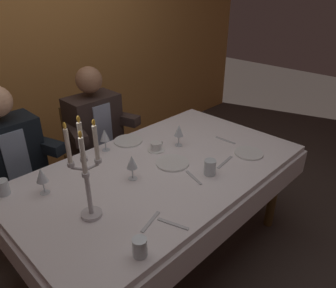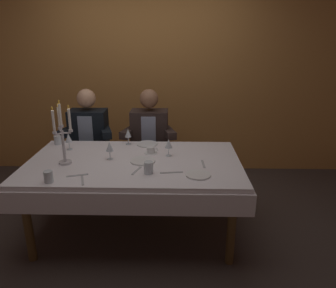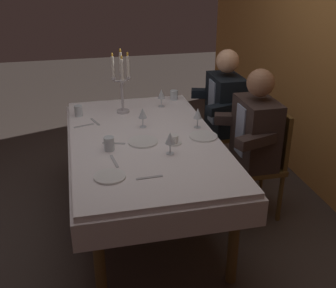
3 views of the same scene
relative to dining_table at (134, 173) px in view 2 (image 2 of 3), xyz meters
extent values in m
plane|color=#3E342F|center=(0.00, 0.00, -0.62)|extent=(12.00, 12.00, 0.00)
cube|color=#C68440|center=(0.00, 1.66, 0.73)|extent=(6.00, 0.12, 2.70)
cube|color=white|center=(0.00, 0.00, 0.10)|extent=(1.90, 1.10, 0.04)
cube|color=white|center=(0.00, 0.00, -0.01)|extent=(1.94, 1.14, 0.18)
cylinder|color=brown|center=(-0.83, -0.43, -0.27)|extent=(0.07, 0.07, 0.70)
cylinder|color=brown|center=(0.83, -0.43, -0.27)|extent=(0.07, 0.07, 0.70)
cylinder|color=brown|center=(-0.83, 0.43, -0.27)|extent=(0.07, 0.07, 0.70)
cylinder|color=brown|center=(0.83, 0.43, -0.27)|extent=(0.07, 0.07, 0.70)
cylinder|color=silver|center=(-0.59, -0.08, 0.13)|extent=(0.11, 0.11, 0.02)
cylinder|color=silver|center=(-0.59, -0.08, 0.28)|extent=(0.02, 0.02, 0.28)
cylinder|color=silver|center=(-0.59, -0.08, 0.46)|extent=(0.04, 0.04, 0.02)
cylinder|color=white|center=(-0.59, -0.08, 0.56)|extent=(0.02, 0.02, 0.18)
ellipsoid|color=yellow|center=(-0.59, -0.08, 0.66)|extent=(0.02, 0.02, 0.03)
cylinder|color=silver|center=(-0.55, -0.08, 0.40)|extent=(0.07, 0.01, 0.01)
cylinder|color=silver|center=(-0.52, -0.08, 0.42)|extent=(0.04, 0.04, 0.02)
cylinder|color=white|center=(-0.52, -0.08, 0.52)|extent=(0.02, 0.02, 0.18)
ellipsoid|color=yellow|center=(-0.52, -0.08, 0.62)|extent=(0.02, 0.02, 0.03)
cylinder|color=silver|center=(-0.61, -0.05, 0.40)|extent=(0.05, 0.07, 0.01)
cylinder|color=silver|center=(-0.63, -0.02, 0.42)|extent=(0.04, 0.04, 0.02)
cylinder|color=white|center=(-0.63, -0.02, 0.52)|extent=(0.02, 0.02, 0.18)
ellipsoid|color=yellow|center=(-0.63, -0.02, 0.62)|extent=(0.02, 0.02, 0.03)
cylinder|color=silver|center=(-0.61, -0.12, 0.40)|extent=(0.05, 0.07, 0.01)
cylinder|color=silver|center=(-0.63, -0.15, 0.42)|extent=(0.04, 0.04, 0.02)
cylinder|color=white|center=(-0.63, -0.15, 0.52)|extent=(0.02, 0.02, 0.18)
ellipsoid|color=yellow|center=(-0.63, -0.15, 0.62)|extent=(0.02, 0.02, 0.03)
cylinder|color=white|center=(0.56, -0.32, 0.13)|extent=(0.20, 0.20, 0.01)
cylinder|color=white|center=(0.08, 0.44, 0.13)|extent=(0.22, 0.22, 0.01)
cylinder|color=white|center=(0.08, -0.02, 0.13)|extent=(0.22, 0.22, 0.01)
cylinder|color=silver|center=(-0.11, 0.45, 0.12)|extent=(0.06, 0.06, 0.00)
cylinder|color=silver|center=(-0.11, 0.45, 0.16)|extent=(0.01, 0.01, 0.07)
cone|color=silver|center=(-0.11, 0.45, 0.24)|extent=(0.07, 0.07, 0.08)
cylinder|color=silver|center=(-0.67, 0.28, 0.12)|extent=(0.06, 0.06, 0.00)
cylinder|color=silver|center=(-0.67, 0.28, 0.16)|extent=(0.01, 0.01, 0.07)
cone|color=silver|center=(-0.67, 0.28, 0.24)|extent=(0.07, 0.07, 0.08)
cylinder|color=#E0D172|center=(-0.67, 0.28, 0.22)|extent=(0.04, 0.04, 0.03)
cylinder|color=silver|center=(-0.22, 0.03, 0.12)|extent=(0.06, 0.06, 0.00)
cylinder|color=silver|center=(-0.22, 0.03, 0.16)|extent=(0.01, 0.01, 0.07)
cone|color=silver|center=(-0.22, 0.03, 0.24)|extent=(0.07, 0.07, 0.08)
cylinder|color=maroon|center=(-0.22, 0.03, 0.22)|extent=(0.04, 0.04, 0.03)
cylinder|color=silver|center=(0.31, 0.13, 0.12)|extent=(0.06, 0.06, 0.00)
cylinder|color=silver|center=(0.31, 0.13, 0.16)|extent=(0.01, 0.01, 0.07)
cone|color=silver|center=(0.31, 0.13, 0.24)|extent=(0.07, 0.07, 0.08)
cylinder|color=silver|center=(-0.59, -0.47, 0.16)|extent=(0.07, 0.07, 0.09)
cylinder|color=silver|center=(0.16, -0.28, 0.17)|extent=(0.07, 0.07, 0.10)
cylinder|color=silver|center=(-0.84, 0.44, 0.16)|extent=(0.07, 0.07, 0.09)
cylinder|color=white|center=(0.14, 0.19, 0.12)|extent=(0.12, 0.12, 0.01)
cylinder|color=white|center=(0.14, 0.19, 0.15)|extent=(0.08, 0.08, 0.05)
torus|color=white|center=(0.19, 0.19, 0.15)|extent=(0.04, 0.01, 0.04)
cube|color=#B7B7BC|center=(0.34, -0.26, 0.12)|extent=(0.19, 0.04, 0.01)
cube|color=#B7B7BC|center=(-0.34, -0.43, 0.12)|extent=(0.07, 0.17, 0.01)
cube|color=#B7B7BC|center=(0.05, -0.24, 0.12)|extent=(0.07, 0.17, 0.01)
cube|color=#B7B7BC|center=(-0.41, -0.34, 0.12)|extent=(0.17, 0.07, 0.01)
cube|color=#B7B7BC|center=(0.62, -0.07, 0.12)|extent=(0.03, 0.17, 0.01)
cylinder|color=brown|center=(-0.81, 0.70, -0.41)|extent=(0.04, 0.04, 0.42)
cylinder|color=brown|center=(-0.45, 0.70, -0.41)|extent=(0.04, 0.04, 0.42)
cylinder|color=brown|center=(-0.81, 1.06, -0.41)|extent=(0.04, 0.04, 0.42)
cylinder|color=brown|center=(-0.45, 1.06, -0.41)|extent=(0.04, 0.04, 0.42)
cube|color=brown|center=(-0.63, 0.88, -0.18)|extent=(0.42, 0.42, 0.04)
cube|color=brown|center=(-0.63, 1.07, 0.06)|extent=(0.38, 0.04, 0.44)
cube|color=black|center=(-0.63, 0.88, 0.11)|extent=(0.42, 0.26, 0.54)
cube|color=#8798B1|center=(-0.63, 0.75, 0.14)|extent=(0.16, 0.01, 0.40)
sphere|color=#DDA57D|center=(-0.63, 0.88, 0.51)|extent=(0.21, 0.21, 0.21)
cube|color=black|center=(-0.85, 0.78, 0.15)|extent=(0.19, 0.34, 0.08)
cube|color=black|center=(-0.41, 0.78, 0.15)|extent=(0.19, 0.34, 0.08)
cylinder|color=brown|center=(-0.11, 0.70, -0.41)|extent=(0.04, 0.04, 0.42)
cylinder|color=brown|center=(0.25, 0.70, -0.41)|extent=(0.04, 0.04, 0.42)
cylinder|color=brown|center=(-0.11, 1.06, -0.41)|extent=(0.04, 0.04, 0.42)
cylinder|color=brown|center=(0.25, 1.06, -0.41)|extent=(0.04, 0.04, 0.42)
cube|color=brown|center=(0.07, 0.88, -0.18)|extent=(0.42, 0.42, 0.04)
cube|color=brown|center=(0.07, 1.07, 0.06)|extent=(0.38, 0.04, 0.44)
cube|color=#322522|center=(0.07, 0.88, 0.11)|extent=(0.42, 0.26, 0.54)
cube|color=#919CB6|center=(0.07, 0.75, 0.14)|extent=(0.16, 0.01, 0.40)
sphere|color=#9C6A4B|center=(0.07, 0.88, 0.51)|extent=(0.21, 0.21, 0.21)
cube|color=#322522|center=(-0.15, 0.78, 0.15)|extent=(0.19, 0.34, 0.08)
cube|color=#322522|center=(0.29, 0.78, 0.15)|extent=(0.19, 0.34, 0.08)
camera|label=1|loc=(-1.25, -1.28, 1.21)|focal=34.05mm
camera|label=2|loc=(0.37, -2.71, 1.19)|focal=34.75mm
camera|label=3|loc=(2.87, -0.47, 1.40)|focal=44.64mm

